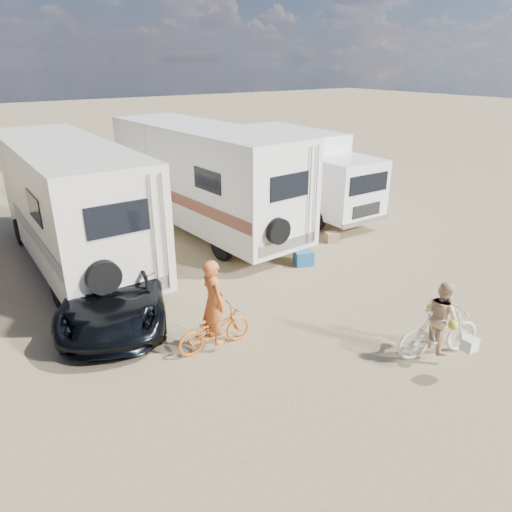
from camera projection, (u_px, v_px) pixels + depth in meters
ground at (353, 311)px, 11.42m from camera, size 140.00×140.00×0.00m
rv_main at (205, 180)px, 16.18m from camera, size 3.12×8.72×3.62m
rv_left at (70, 205)px, 13.52m from camera, size 2.54×8.49×3.54m
box_truck at (303, 173)px, 18.28m from camera, size 2.40×6.82×3.10m
dark_suv at (117, 287)px, 11.10m from camera, size 4.05×5.36×1.35m
bike_man at (214, 329)px, 9.80m from camera, size 1.69×0.64×0.88m
bike_woman at (439, 332)px, 9.49m from camera, size 1.91×1.09×1.11m
rider_man at (214, 309)px, 9.62m from camera, size 0.46×0.68×1.83m
rider_woman at (441, 324)px, 9.42m from camera, size 0.77×0.87×1.49m
bike_parked at (336, 205)px, 18.28m from camera, size 1.57×0.64×0.81m
cooler at (304, 258)px, 13.90m from camera, size 0.63×0.54×0.43m
crate at (332, 237)px, 15.68m from camera, size 0.52×0.52×0.32m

